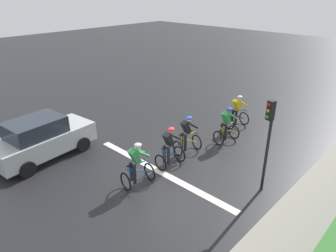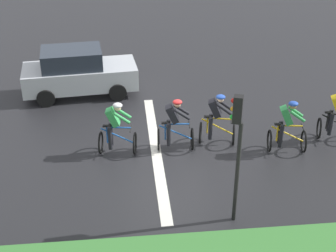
{
  "view_description": "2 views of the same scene",
  "coord_description": "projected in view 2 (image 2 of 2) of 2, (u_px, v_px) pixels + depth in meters",
  "views": [
    {
      "loc": [
        7.17,
        -7.55,
        6.54
      ],
      "look_at": [
        -0.78,
        0.89,
        1.28
      ],
      "focal_mm": 33.0,
      "sensor_mm": 36.0,
      "label": 1
    },
    {
      "loc": [
        12.69,
        -1.32,
        7.88
      ],
      "look_at": [
        0.31,
        -0.05,
        0.99
      ],
      "focal_mm": 52.75,
      "sensor_mm": 36.0,
      "label": 2
    }
  ],
  "objects": [
    {
      "name": "road_marking_stop_line",
      "position": [
        156.0,
        150.0,
        14.94
      ],
      "size": [
        7.0,
        0.3,
        0.01
      ],
      "primitive_type": "cube",
      "color": "silver",
      "rests_on": "ground"
    },
    {
      "name": "cyclist_trailing",
      "position": [
        116.0,
        130.0,
        14.45
      ],
      "size": [
        0.83,
        1.17,
        1.66
      ],
      "color": "black",
      "rests_on": "ground"
    },
    {
      "name": "ground_plane",
      "position": [
        169.0,
        150.0,
        14.98
      ],
      "size": [
        80.0,
        80.0,
        0.0
      ],
      "primitive_type": "plane",
      "color": "black"
    },
    {
      "name": "cyclist_second",
      "position": [
        287.0,
        128.0,
        14.54
      ],
      "size": [
        0.83,
        1.17,
        1.66
      ],
      "color": "black",
      "rests_on": "ground"
    },
    {
      "name": "traffic_light_near_crossing",
      "position": [
        237.0,
        141.0,
        11.07
      ],
      "size": [
        0.26,
        0.3,
        3.34
      ],
      "color": "black",
      "rests_on": "ground"
    },
    {
      "name": "cyclist_fourth",
      "position": [
        174.0,
        126.0,
        14.63
      ],
      "size": [
        0.75,
        1.12,
        1.66
      ],
      "color": "black",
      "rests_on": "ground"
    },
    {
      "name": "cyclist_mid",
      "position": [
        216.0,
        120.0,
        14.94
      ],
      "size": [
        0.9,
        1.2,
        1.66
      ],
      "color": "black",
      "rests_on": "ground"
    },
    {
      "name": "car_silver",
      "position": [
        78.0,
        72.0,
        18.05
      ],
      "size": [
        2.17,
        4.24,
        1.76
      ],
      "color": "#B7BCC1",
      "rests_on": "ground"
    }
  ]
}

